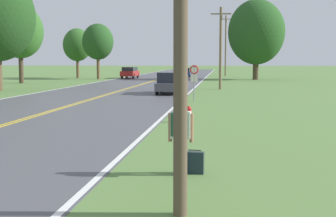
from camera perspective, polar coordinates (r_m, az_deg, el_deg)
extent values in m
cube|color=white|center=(8.35, -13.42, -12.57)|extent=(0.16, 240.00, 0.00)
cylinder|color=#475175|center=(10.96, 1.15, -5.75)|extent=(0.14, 0.14, 0.84)
cylinder|color=#475175|center=(10.77, 1.97, -5.96)|extent=(0.14, 0.14, 0.84)
cube|color=white|center=(10.74, 1.57, -2.01)|extent=(0.47, 0.23, 0.63)
sphere|color=#936647|center=(10.69, 1.58, 0.33)|extent=(0.23, 0.23, 0.23)
sphere|color=#2D2319|center=(10.68, 1.58, 0.54)|extent=(0.21, 0.21, 0.21)
cylinder|color=#936647|center=(10.80, 0.26, -2.30)|extent=(0.09, 0.09, 0.67)
cylinder|color=#936647|center=(10.70, 2.88, -2.38)|extent=(0.09, 0.09, 0.67)
cube|color=#1E472D|center=(10.56, 1.38, -1.97)|extent=(0.38, 0.21, 0.53)
cube|color=#19282D|center=(10.98, 3.26, -6.62)|extent=(0.45, 0.22, 0.51)
cylinder|color=black|center=(10.92, 3.27, -5.10)|extent=(0.31, 0.05, 0.02)
cylinder|color=red|center=(19.86, 2.51, -0.93)|extent=(0.26, 0.26, 0.52)
sphere|color=red|center=(19.83, 2.51, -0.03)|extent=(0.24, 0.24, 0.24)
cylinder|color=red|center=(19.84, 3.00, -0.76)|extent=(0.08, 0.09, 0.09)
cylinder|color=red|center=(19.87, 2.03, -0.75)|extent=(0.08, 0.09, 0.09)
cylinder|color=gray|center=(29.80, 3.21, 3.06)|extent=(0.07, 0.07, 2.27)
cylinder|color=silver|center=(29.75, 3.21, 4.75)|extent=(0.60, 0.02, 0.60)
torus|color=red|center=(29.74, 3.21, 4.75)|extent=(0.55, 0.07, 0.55)
cube|color=silver|center=(29.76, 3.21, 3.69)|extent=(0.44, 0.02, 0.44)
cylinder|color=brown|center=(42.10, 6.43, 7.28)|extent=(0.24, 0.24, 7.27)
cube|color=brown|center=(42.28, 6.48, 11.40)|extent=(1.80, 0.12, 0.10)
cylinder|color=brown|center=(76.47, 7.04, 7.59)|extent=(0.24, 0.24, 9.71)
cube|color=brown|center=(76.71, 7.08, 10.76)|extent=(1.80, 0.12, 0.10)
cylinder|color=#473828|center=(55.23, -17.47, 4.81)|extent=(0.52, 0.52, 3.57)
ellipsoid|color=#2D5B23|center=(55.31, -17.60, 8.93)|extent=(5.17, 5.17, 5.94)
cylinder|color=#473828|center=(63.35, 10.64, 4.89)|extent=(0.74, 0.74, 3.11)
ellipsoid|color=#234C1E|center=(63.45, 10.72, 9.15)|extent=(7.44, 7.44, 8.56)
cylinder|color=brown|center=(68.93, -10.95, 4.93)|extent=(0.41, 0.41, 3.03)
ellipsoid|color=#2D5B23|center=(68.95, -11.01, 7.63)|extent=(4.08, 4.08, 4.69)
cylinder|color=brown|center=(64.48, -8.50, 5.01)|extent=(0.42, 0.42, 3.27)
ellipsoid|color=#234C1E|center=(64.51, -8.55, 8.06)|extent=(4.23, 4.23, 4.86)
cylinder|color=black|center=(34.95, 1.23, 2.20)|extent=(0.23, 0.70, 0.69)
cylinder|color=black|center=(35.08, -1.35, 2.21)|extent=(0.23, 0.70, 0.69)
cylinder|color=black|center=(37.89, 1.51, 2.49)|extent=(0.23, 0.70, 0.69)
cylinder|color=black|center=(38.01, -0.87, 2.50)|extent=(0.23, 0.70, 0.69)
cube|color=#47474C|center=(36.46, 0.14, 2.77)|extent=(1.96, 4.83, 0.60)
cube|color=#1E232D|center=(36.43, 0.14, 3.86)|extent=(1.69, 3.39, 0.78)
cylinder|color=black|center=(68.55, -5.07, 4.06)|extent=(0.22, 0.76, 0.75)
cylinder|color=black|center=(68.19, -3.72, 4.06)|extent=(0.22, 0.76, 0.75)
cylinder|color=black|center=(65.81, -5.63, 3.97)|extent=(0.22, 0.76, 0.75)
cylinder|color=black|center=(65.43, -4.23, 3.97)|extent=(0.22, 0.76, 0.75)
cube|color=#A81E1E|center=(66.98, -4.66, 4.28)|extent=(1.95, 4.59, 0.71)
cube|color=#1E232D|center=(66.96, -4.67, 4.83)|extent=(1.70, 3.22, 0.56)
cylinder|color=black|center=(69.91, 2.65, 4.05)|extent=(0.20, 0.61, 0.61)
cylinder|color=black|center=(70.05, 1.33, 4.06)|extent=(0.20, 0.61, 0.61)
cylinder|color=black|center=(72.30, 2.79, 4.11)|extent=(0.20, 0.61, 0.61)
cylinder|color=black|center=(72.43, 1.52, 4.12)|extent=(0.20, 0.61, 0.61)
cube|color=navy|center=(71.16, 2.08, 4.30)|extent=(1.81, 3.86, 0.59)
cube|color=#1E232D|center=(71.15, 2.08, 4.76)|extent=(1.60, 2.70, 0.55)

